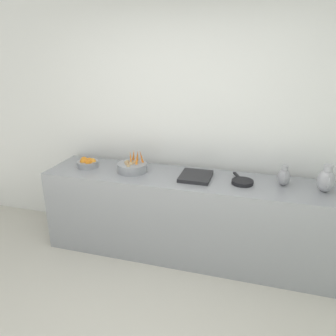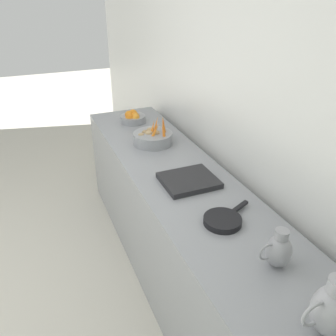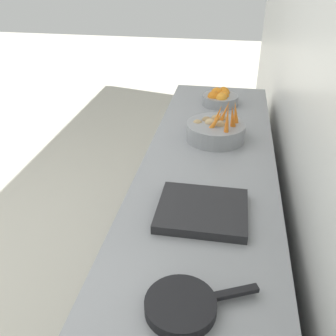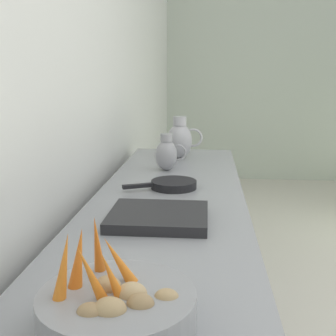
% 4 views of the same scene
% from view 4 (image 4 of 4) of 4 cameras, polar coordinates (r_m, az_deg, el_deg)
% --- Properties ---
extents(tile_wall_left, '(0.10, 7.94, 3.00)m').
position_cam_4_polar(tile_wall_left, '(1.99, -12.30, 15.48)').
color(tile_wall_left, white).
rests_on(tile_wall_left, ground_plane).
extents(vegetable_colander, '(0.31, 0.31, 0.22)m').
position_cam_4_polar(vegetable_colander, '(0.90, -6.87, -17.99)').
color(vegetable_colander, gray).
rests_on(vegetable_colander, prep_counter).
extents(metal_pitcher_tall, '(0.21, 0.15, 0.25)m').
position_cam_4_polar(metal_pitcher_tall, '(2.64, 1.59, 3.77)').
color(metal_pitcher_tall, '#A3A3A8').
rests_on(metal_pitcher_tall, prep_counter).
extents(metal_pitcher_short, '(0.17, 0.12, 0.20)m').
position_cam_4_polar(metal_pitcher_short, '(2.30, -0.18, 1.86)').
color(metal_pitcher_short, '#939399').
rests_on(metal_pitcher_short, prep_counter).
extents(counter_sink_basin, '(0.34, 0.30, 0.04)m').
position_cam_4_polar(counter_sink_basin, '(1.52, -1.25, -6.37)').
color(counter_sink_basin, '#232326').
rests_on(counter_sink_basin, prep_counter).
extents(skillet_on_counter, '(0.32, 0.21, 0.03)m').
position_cam_4_polar(skillet_on_counter, '(1.95, 0.61, -2.15)').
color(skillet_on_counter, black).
rests_on(skillet_on_counter, prep_counter).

